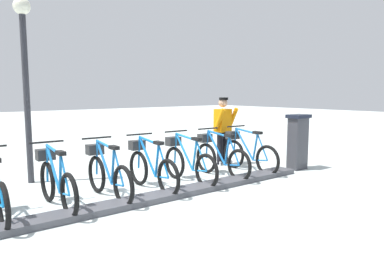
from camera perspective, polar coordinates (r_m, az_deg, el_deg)
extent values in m
plane|color=silver|center=(6.48, -4.99, -9.14)|extent=(60.00, 60.00, 0.00)
cube|color=#47474C|center=(6.47, -5.00, -8.72)|extent=(0.44, 6.88, 0.10)
cube|color=#38383D|center=(9.12, 15.64, -0.76)|extent=(0.28, 0.44, 1.20)
cube|color=#194C8C|center=(9.17, 14.95, 1.51)|extent=(0.03, 0.30, 0.40)
cube|color=black|center=(9.06, 15.78, 3.26)|extent=(0.36, 0.52, 0.08)
torus|color=black|center=(8.29, 11.31, -3.27)|extent=(0.67, 0.09, 0.67)
torus|color=black|center=(9.01, 6.32, -2.33)|extent=(0.67, 0.09, 0.67)
cylinder|color=#2071B8|center=(8.72, 7.89, -0.81)|extent=(0.60, 0.06, 0.70)
cylinder|color=#2071B8|center=(8.49, 9.51, -1.30)|extent=(0.16, 0.05, 0.61)
cylinder|color=#2071B8|center=(8.65, 8.20, 1.11)|extent=(0.69, 0.07, 0.11)
cylinder|color=#2071B8|center=(8.43, 10.22, -3.25)|extent=(0.43, 0.05, 0.09)
cylinder|color=#2071B8|center=(8.35, 10.57, -1.28)|extent=(0.33, 0.04, 0.56)
cylinder|color=#2071B8|center=(8.94, 6.48, -0.42)|extent=(0.10, 0.04, 0.62)
cube|color=black|center=(8.41, 9.85, 0.88)|extent=(0.22, 0.11, 0.06)
cylinder|color=black|center=(8.88, 6.65, 1.85)|extent=(0.05, 0.54, 0.03)
cube|color=#2D2D2D|center=(8.98, 6.14, 0.51)|extent=(0.21, 0.29, 0.18)
torus|color=black|center=(7.65, 7.12, -4.05)|extent=(0.67, 0.09, 0.67)
torus|color=black|center=(8.42, 2.15, -2.96)|extent=(0.67, 0.09, 0.67)
cylinder|color=blue|center=(8.12, 3.68, -1.36)|extent=(0.60, 0.06, 0.70)
cylinder|color=blue|center=(7.87, 5.30, -1.90)|extent=(0.16, 0.05, 0.61)
cylinder|color=blue|center=(8.03, 3.98, 0.71)|extent=(0.69, 0.07, 0.11)
cylinder|color=blue|center=(7.81, 6.03, -4.02)|extent=(0.43, 0.05, 0.09)
cylinder|color=blue|center=(7.71, 6.37, -1.90)|extent=(0.33, 0.04, 0.56)
cylinder|color=blue|center=(8.35, 2.29, -0.92)|extent=(0.10, 0.04, 0.62)
cube|color=black|center=(7.78, 5.63, 0.44)|extent=(0.22, 0.11, 0.06)
cylinder|color=black|center=(8.29, 2.43, 1.51)|extent=(0.05, 0.54, 0.03)
cube|color=#2D2D2D|center=(8.39, 1.95, 0.07)|extent=(0.21, 0.29, 0.18)
torus|color=black|center=(7.06, 2.20, -4.95)|extent=(0.67, 0.09, 0.67)
torus|color=black|center=(7.89, -2.62, -3.66)|extent=(0.67, 0.09, 0.67)
cylinder|color=#1D7ABD|center=(7.56, -1.17, -1.98)|extent=(0.60, 0.06, 0.70)
cylinder|color=#1D7ABD|center=(7.30, 0.40, -2.59)|extent=(0.16, 0.05, 0.61)
cylinder|color=#1D7ABD|center=(7.47, -0.91, 0.24)|extent=(0.69, 0.07, 0.11)
cylinder|color=#1D7ABD|center=(7.23, 1.14, -4.88)|extent=(0.43, 0.05, 0.09)
cylinder|color=#1D7ABD|center=(7.13, 1.44, -2.61)|extent=(0.33, 0.04, 0.56)
cylinder|color=#1D7ABD|center=(7.81, -2.51, -1.48)|extent=(0.10, 0.04, 0.62)
cube|color=black|center=(7.20, 0.70, -0.07)|extent=(0.22, 0.11, 0.06)
cylinder|color=black|center=(7.74, -2.40, 1.11)|extent=(0.05, 0.54, 0.03)
cube|color=#2D2D2D|center=(7.86, -2.85, -0.42)|extent=(0.21, 0.29, 0.18)
torus|color=black|center=(6.54, -3.57, -5.96)|extent=(0.67, 0.09, 0.67)
torus|color=black|center=(7.42, -8.05, -4.43)|extent=(0.67, 0.09, 0.67)
cylinder|color=blue|center=(7.07, -6.75, -2.67)|extent=(0.60, 0.06, 0.70)
cylinder|color=blue|center=(6.79, -5.29, -3.37)|extent=(0.16, 0.05, 0.61)
cylinder|color=blue|center=(6.98, -6.54, -0.31)|extent=(0.69, 0.07, 0.11)
cylinder|color=blue|center=(6.72, -4.57, -5.85)|extent=(0.43, 0.05, 0.09)
cylinder|color=blue|center=(6.61, -4.32, -3.41)|extent=(0.33, 0.04, 0.56)
cylinder|color=blue|center=(7.34, -7.98, -2.12)|extent=(0.10, 0.04, 0.62)
cube|color=black|center=(6.69, -5.05, -0.66)|extent=(0.22, 0.11, 0.06)
cylinder|color=black|center=(7.26, -7.92, 0.64)|extent=(0.05, 0.54, 0.03)
cube|color=#2D2D2D|center=(7.38, -8.30, -0.98)|extent=(0.21, 0.29, 0.18)
torus|color=black|center=(6.09, -10.30, -7.04)|extent=(0.67, 0.09, 0.67)
torus|color=black|center=(7.02, -14.17, -5.24)|extent=(0.67, 0.09, 0.67)
cylinder|color=#1C6FB8|center=(6.66, -13.10, -3.43)|extent=(0.60, 0.06, 0.70)
cylinder|color=#1C6FB8|center=(6.36, -11.83, -4.22)|extent=(0.16, 0.05, 0.61)
cylinder|color=#1C6FB8|center=(6.56, -12.96, -0.93)|extent=(0.69, 0.07, 0.11)
cylinder|color=#1C6FB8|center=(6.28, -11.17, -6.88)|extent=(0.43, 0.05, 0.09)
cylinder|color=#1C6FB8|center=(6.16, -11.00, -4.29)|extent=(0.33, 0.04, 0.56)
cylinder|color=#1C6FB8|center=(6.94, -14.15, -2.81)|extent=(0.10, 0.04, 0.62)
cube|color=black|center=(6.25, -11.68, -1.34)|extent=(0.22, 0.11, 0.06)
cylinder|color=black|center=(6.86, -14.15, 0.10)|extent=(0.05, 0.54, 0.03)
cube|color=#2D2D2D|center=(6.99, -14.44, -1.60)|extent=(0.21, 0.29, 0.18)
torus|color=black|center=(5.74, -18.00, -8.17)|extent=(0.67, 0.09, 0.67)
torus|color=black|center=(6.72, -20.94, -6.07)|extent=(0.67, 0.09, 0.67)
cylinder|color=#1C77C1|center=(6.34, -20.20, -4.22)|extent=(0.60, 0.06, 0.70)
cylinder|color=#1C77C1|center=(6.02, -19.23, -5.11)|extent=(0.16, 0.05, 0.61)
cylinder|color=#1C77C1|center=(6.23, -20.16, -1.61)|extent=(0.69, 0.07, 0.11)
cylinder|color=#1C77C1|center=(5.95, -18.67, -7.94)|extent=(0.43, 0.05, 0.09)
cylinder|color=#1C77C1|center=(5.82, -18.60, -5.23)|extent=(0.33, 0.04, 0.56)
cylinder|color=#1C77C1|center=(6.63, -20.99, -3.53)|extent=(0.10, 0.04, 0.62)
cube|color=black|center=(5.91, -19.19, -2.08)|extent=(0.22, 0.11, 0.06)
cylinder|color=black|center=(6.55, -21.06, -0.50)|extent=(0.05, 0.54, 0.03)
cube|color=#2D2D2D|center=(6.68, -21.24, -2.26)|extent=(0.21, 0.29, 0.18)
torus|color=black|center=(5.51, -26.57, -9.24)|extent=(0.67, 0.09, 0.67)
cylinder|color=#1377C1|center=(5.72, -26.95, -8.96)|extent=(0.43, 0.05, 0.09)
cylinder|color=#1377C1|center=(5.59, -27.01, -6.15)|extent=(0.33, 0.04, 0.56)
cube|color=white|center=(9.50, 5.29, -3.57)|extent=(0.27, 0.14, 0.10)
cube|color=white|center=(9.41, 3.89, -3.66)|extent=(0.27, 0.14, 0.10)
cylinder|color=black|center=(9.47, 5.00, -1.27)|extent=(0.15, 0.15, 0.82)
cylinder|color=black|center=(9.31, 4.23, -1.41)|extent=(0.15, 0.15, 0.82)
cube|color=orange|center=(9.31, 4.66, 2.74)|extent=(0.31, 0.43, 0.56)
cylinder|color=orange|center=(9.46, 6.12, 2.96)|extent=(0.35, 0.14, 0.57)
cylinder|color=orange|center=(9.05, 4.13, 2.79)|extent=(0.35, 0.14, 0.57)
sphere|color=tan|center=(9.29, 4.69, 5.39)|extent=(0.22, 0.22, 0.22)
cylinder|color=black|center=(9.28, 4.79, 6.00)|extent=(0.22, 0.22, 0.06)
cylinder|color=#2D2D33|center=(8.06, -23.64, 5.41)|extent=(0.12, 0.12, 3.31)
sphere|color=#F2EDCC|center=(8.21, -24.28, 17.73)|extent=(0.32, 0.32, 0.32)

